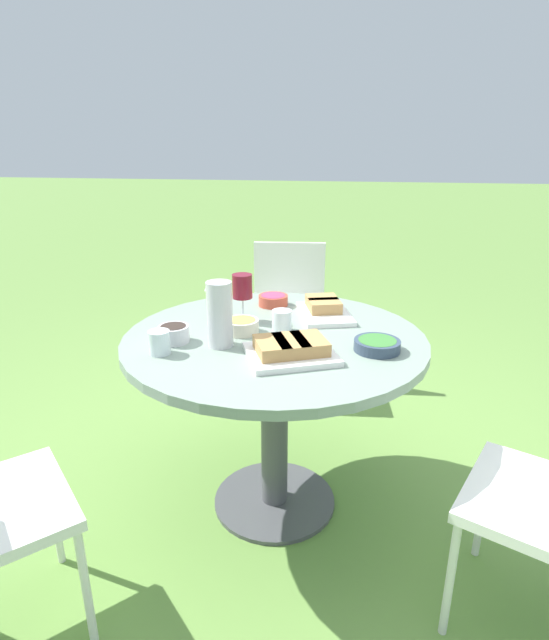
{
  "coord_description": "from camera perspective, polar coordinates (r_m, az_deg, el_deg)",
  "views": [
    {
      "loc": [
        -0.32,
        1.74,
        1.45
      ],
      "look_at": [
        0.0,
        0.0,
        0.83
      ],
      "focal_mm": 28.0,
      "sensor_mm": 36.0,
      "label": 1
    }
  ],
  "objects": [
    {
      "name": "platter_charcuterie",
      "position": [
        1.69,
        1.88,
        -3.32
      ],
      "size": [
        0.37,
        0.34,
        0.06
      ],
      "color": "white",
      "rests_on": "dining_table"
    },
    {
      "name": "ground_plane",
      "position": [
        2.29,
        0.0,
        -19.99
      ],
      "size": [
        40.0,
        40.0,
        0.0
      ],
      "primitive_type": "plane",
      "color": "#668E42"
    },
    {
      "name": "platter_bread_main",
      "position": [
        2.12,
        5.67,
        1.31
      ],
      "size": [
        0.28,
        0.35,
        0.07
      ],
      "color": "white",
      "rests_on": "dining_table"
    },
    {
      "name": "cup_water_far",
      "position": [
        1.76,
        -13.02,
        -2.51
      ],
      "size": [
        0.07,
        0.07,
        0.08
      ],
      "color": "silver",
      "rests_on": "dining_table"
    },
    {
      "name": "chair_near_right",
      "position": [
        3.06,
        1.58,
        1.77
      ],
      "size": [
        0.48,
        0.47,
        0.89
      ],
      "color": "silver",
      "rests_on": "ground_plane"
    },
    {
      "name": "water_pitcher",
      "position": [
        1.77,
        -6.29,
        0.66
      ],
      "size": [
        0.1,
        0.09,
        0.24
      ],
      "color": "silver",
      "rests_on": "dining_table"
    },
    {
      "name": "bowl_dip_red",
      "position": [
        2.24,
        -0.15,
        2.34
      ],
      "size": [
        0.13,
        0.13,
        0.05
      ],
      "color": "#B74733",
      "rests_on": "dining_table"
    },
    {
      "name": "bowl_olives",
      "position": [
        1.85,
        -11.45,
        -1.46
      ],
      "size": [
        0.11,
        0.11,
        0.06
      ],
      "color": "silver",
      "rests_on": "dining_table"
    },
    {
      "name": "bowl_salad",
      "position": [
        1.78,
        11.65,
        -2.77
      ],
      "size": [
        0.16,
        0.16,
        0.04
      ],
      "color": "#334256",
      "rests_on": "dining_table"
    },
    {
      "name": "cup_water_near",
      "position": [
        1.92,
        0.85,
        -0.09
      ],
      "size": [
        0.08,
        0.08,
        0.08
      ],
      "color": "silver",
      "rests_on": "dining_table"
    },
    {
      "name": "dining_table",
      "position": [
        1.95,
        0.0,
        -5.33
      ],
      "size": [
        1.15,
        1.15,
        0.77
      ],
      "color": "#4C4C51",
      "rests_on": "ground_plane"
    },
    {
      "name": "bowl_fries",
      "position": [
        1.91,
        -3.79,
        -0.67
      ],
      "size": [
        0.13,
        0.13,
        0.05
      ],
      "color": "beige",
      "rests_on": "dining_table"
    },
    {
      "name": "wine_glass",
      "position": [
        2.01,
        -3.7,
        3.72
      ],
      "size": [
        0.08,
        0.08,
        0.2
      ],
      "color": "silver",
      "rests_on": "dining_table"
    }
  ]
}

